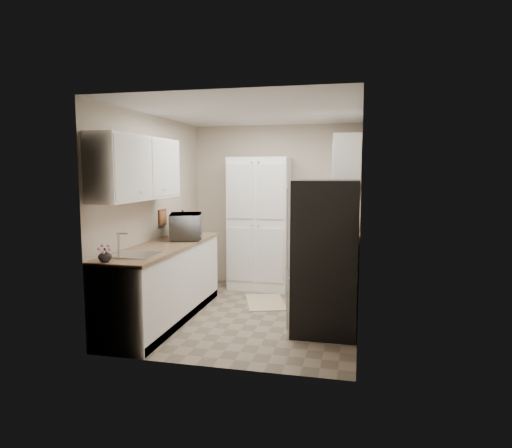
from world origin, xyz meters
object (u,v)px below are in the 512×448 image
at_px(pantry_cabinet, 260,223).
at_px(toaster_oven, 341,224).
at_px(microwave, 186,226).
at_px(wine_bottle, 183,223).
at_px(electric_range, 333,274).
at_px(refrigerator, 326,257).

bearing_deg(pantry_cabinet, toaster_oven, -1.58).
bearing_deg(pantry_cabinet, microwave, -120.28).
bearing_deg(wine_bottle, toaster_oven, 19.30).
xyz_separation_m(pantry_cabinet, electric_range, (1.17, -0.93, -0.52)).
xyz_separation_m(electric_range, wine_bottle, (-2.10, 0.14, 0.59)).
bearing_deg(pantry_cabinet, electric_range, -38.22).
distance_m(pantry_cabinet, refrigerator, 2.07).
relative_size(refrigerator, microwave, 2.88).
height_order(pantry_cabinet, toaster_oven, pantry_cabinet).
bearing_deg(wine_bottle, pantry_cabinet, 40.36).
bearing_deg(pantry_cabinet, wine_bottle, -139.64).
bearing_deg(toaster_oven, pantry_cabinet, 175.11).
distance_m(pantry_cabinet, wine_bottle, 1.22).
height_order(microwave, wine_bottle, microwave).
xyz_separation_m(refrigerator, toaster_oven, (0.09, 1.69, 0.17)).
xyz_separation_m(microwave, toaster_oven, (1.94, 1.18, -0.06)).
bearing_deg(electric_range, refrigerator, -92.48).
distance_m(wine_bottle, toaster_oven, 2.29).
bearing_deg(wine_bottle, microwave, -62.79).
relative_size(microwave, toaster_oven, 1.64).
bearing_deg(refrigerator, wine_bottle, 155.67).
relative_size(pantry_cabinet, electric_range, 1.77).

